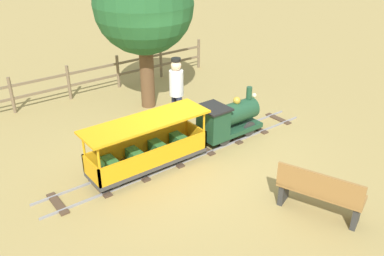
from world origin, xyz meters
The scene contains 8 objects.
ground_plane centered at (0.00, 0.00, 0.00)m, with size 60.00×60.00×0.00m, color #A38C51.
track centered at (0.00, 0.08, 0.02)m, with size 0.68×6.05×0.04m.
locomotive centered at (0.00, 1.13, 0.49)m, with size 0.64×1.45×1.00m.
passenger_car centered at (0.00, -0.82, 0.42)m, with size 0.74×2.35×0.97m.
conductor_person centered at (-1.05, 0.58, 0.96)m, with size 0.30×0.30×1.62m.
park_bench centered at (2.72, 0.58, 0.42)m, with size 1.36×0.83×0.82m.
oak_tree_near centered at (-2.52, 0.75, 2.46)m, with size 2.29×2.29×3.63m.
fence_section centered at (-4.12, 0.08, 0.48)m, with size 0.08×7.13×0.90m.
Camera 1 is at (5.60, -4.09, 4.11)m, focal length 38.22 mm.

